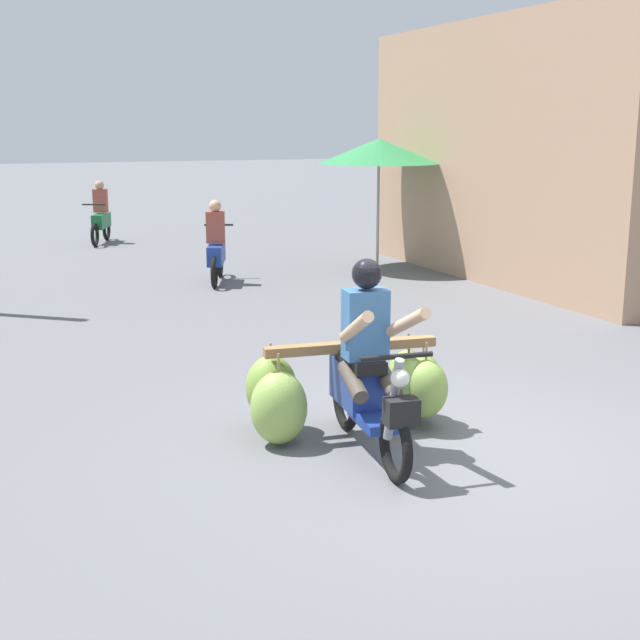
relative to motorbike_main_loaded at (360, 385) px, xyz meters
The scene contains 6 objects.
ground_plane 0.92m from the motorbike_main_loaded, 48.92° to the right, with size 120.00×120.00×0.00m, color slate.
motorbike_main_loaded is the anchor object (origin of this frame).
motorbike_distant_ahead_left 7.70m from the motorbike_main_loaded, 82.75° to the left, with size 0.75×1.54×1.40m.
motorbike_distant_ahead_right 13.62m from the motorbike_main_loaded, 89.93° to the left, with size 0.77×1.53×1.40m.
shopfront_building 9.32m from the motorbike_main_loaded, 41.59° to the left, with size 3.66×7.80×4.31m.
market_umbrella_near_shop 9.15m from the motorbike_main_loaded, 62.43° to the left, with size 2.22×2.22×2.37m.
Camera 1 is at (-3.56, -5.70, 2.59)m, focal length 48.57 mm.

